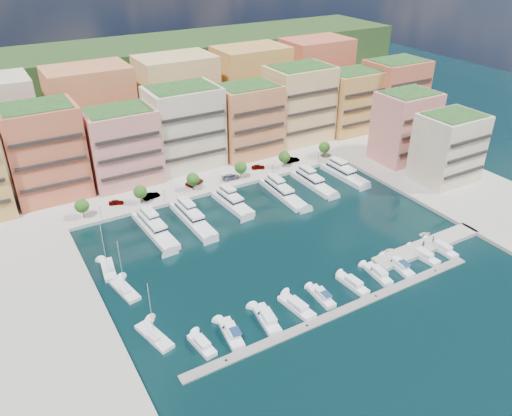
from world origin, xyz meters
The scene contains 60 objects.
ground centered at (0.00, 0.00, 0.00)m, with size 400.00×400.00×0.00m, color black.
north_quay centered at (0.00, 62.00, 0.00)m, with size 220.00×64.00×2.00m, color #9E998E.
east_quay centered at (62.00, -8.00, 0.00)m, with size 34.00×76.00×2.00m, color #9E998E.
west_quay centered at (-62.00, -8.00, 0.00)m, with size 34.00×76.00×2.00m, color #9E998E.
hillside centered at (0.00, 110.00, 0.00)m, with size 240.00×40.00×58.00m, color #253917.
south_pontoon centered at (-3.00, -30.00, 0.00)m, with size 72.00×2.20×0.35m, color gray.
finger_pier centered at (30.00, -22.00, 0.00)m, with size 32.00×5.00×2.00m, color #9E998E.
apartment_1 centered at (-44.00, 51.99, 14.31)m, with size 20.00×16.50×26.80m.
apartment_2 centered at (-23.00, 49.99, 12.31)m, with size 20.00×15.50×22.80m.
apartment_3 centered at (-2.00, 51.99, 13.81)m, with size 22.00×16.50×25.80m.
apartment_4 centered at (20.00, 49.99, 12.81)m, with size 20.00×15.50×23.80m.
apartment_5 centered at (42.00, 51.99, 14.31)m, with size 22.00×16.50×26.80m.
apartment_6 centered at (64.00, 49.99, 12.31)m, with size 20.00×15.50×22.80m.
apartment_7 centered at (84.00, 47.99, 13.31)m, with size 22.00×16.50×24.80m.
apartment_east_a centered at (62.00, 19.99, 12.31)m, with size 18.00×14.50×22.80m.
apartment_east_b centered at (62.00, 1.99, 11.31)m, with size 18.00×14.50×20.80m.
backblock_1 centered at (-25.00, 74.00, 16.00)m, with size 26.00×18.00×30.00m, color #DD8E52.
backblock_2 centered at (5.00, 74.00, 16.00)m, with size 26.00×18.00×30.00m, color #E1C377.
backblock_3 centered at (35.00, 74.00, 16.00)m, with size 26.00×18.00×30.00m, color #C18746.
backblock_4 centered at (65.00, 74.00, 16.00)m, with size 26.00×18.00×30.00m, color #D25D46.
tree_0 centered at (-40.00, 33.50, 4.74)m, with size 3.80×3.80×5.65m.
tree_1 centered at (-24.00, 33.50, 4.74)m, with size 3.80×3.80×5.65m.
tree_2 centered at (-8.00, 33.50, 4.74)m, with size 3.80×3.80×5.65m.
tree_3 centered at (8.00, 33.50, 4.74)m, with size 3.80×3.80×5.65m.
tree_4 centered at (24.00, 33.50, 4.74)m, with size 3.80×3.80×5.65m.
tree_5 centered at (40.00, 33.50, 4.74)m, with size 3.80×3.80×5.65m.
lamppost_0 centered at (-36.00, 31.20, 3.83)m, with size 0.30×0.30×4.20m.
lamppost_1 centered at (-18.00, 31.20, 3.83)m, with size 0.30×0.30×4.20m.
lamppost_2 centered at (0.00, 31.20, 3.83)m, with size 0.30×0.30×4.20m.
lamppost_3 centered at (18.00, 31.20, 3.83)m, with size 0.30×0.30×4.20m.
lamppost_4 centered at (36.00, 31.20, 3.83)m, with size 0.30×0.30×4.20m.
yacht_1 centered at (-25.67, 19.13, 1.09)m, with size 5.74×21.64×7.30m.
yacht_2 centered at (-15.04, 19.19, 1.21)m, with size 4.86×21.51×7.30m.
yacht_3 centered at (-1.69, 21.45, 1.21)m, with size 5.51×16.74×7.30m.
yacht_4 centered at (13.95, 19.41, 1.09)m, with size 5.05×20.94×7.30m.
yacht_5 centered at (25.66, 20.49, 1.21)m, with size 4.32×18.59×7.30m.
yacht_6 centered at (37.77, 20.54, 1.21)m, with size 5.52×18.64×7.30m.
cruiser_0 centered at (-32.25, -24.58, 0.55)m, with size 3.27×7.31×2.55m.
cruiser_1 centered at (-26.06, -24.61, 0.57)m, with size 3.73×8.87×2.66m.
cruiser_2 centered at (-17.99, -24.60, 0.55)m, with size 4.02×9.24×2.55m.
cruiser_3 centered at (-10.71, -24.60, 0.55)m, with size 3.99×9.38×2.55m.
cruiser_4 centered at (-4.29, -24.60, 0.57)m, with size 2.75×7.75×2.66m.
cruiser_5 centered at (4.16, -24.59, 0.55)m, with size 3.05×8.49×2.55m.
cruiser_6 centered at (11.49, -24.59, 0.55)m, with size 3.30×8.48×2.55m.
cruiser_7 centered at (17.81, -24.62, 0.57)m, with size 3.31×9.24×2.66m.
cruiser_8 centered at (25.72, -24.59, 0.55)m, with size 3.34×8.81×2.55m.
cruiser_9 centered at (31.97, -24.60, 0.55)m, with size 2.46×9.02×2.55m.
sailboat_1 centered at (-39.74, -1.25, 0.31)m, with size 4.44×9.53×13.20m.
sailboat_2 centered at (-40.72, 8.04, 0.31)m, with size 3.81×9.01×13.20m.
sailboat_0 centered at (-39.15, -17.75, 0.31)m, with size 5.03×10.01×13.20m.
tender_0 centered at (20.16, -18.88, 0.37)m, with size 2.57×3.60×0.75m, color white.
tender_2 centered at (33.79, -17.83, 0.36)m, with size 2.46×3.45×0.71m, color white.
car_0 centered at (-30.30, 36.64, 1.69)m, with size 1.63×4.06×1.38m, color gray.
car_1 centered at (-20.49, 35.08, 1.83)m, with size 1.77×5.06×1.67m, color gray.
car_2 centered at (-6.06, 37.11, 1.83)m, with size 2.75×5.97×1.66m, color gray.
car_3 centered at (5.02, 34.56, 1.81)m, with size 2.28×5.61×1.63m, color gray.
car_4 centered at (16.27, 36.91, 1.74)m, with size 1.74×4.33×1.48m, color gray.
car_5 centered at (28.80, 35.82, 1.80)m, with size 1.70×4.87×1.60m, color gray.
person_0 centered at (28.31, -22.09, 1.83)m, with size 0.60×0.40×1.66m, color #222B44.
person_1 centered at (31.88, -21.81, 1.81)m, with size 0.79×0.62×1.63m, color #4E372F.
Camera 1 is at (-58.26, -89.22, 68.99)m, focal length 35.00 mm.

